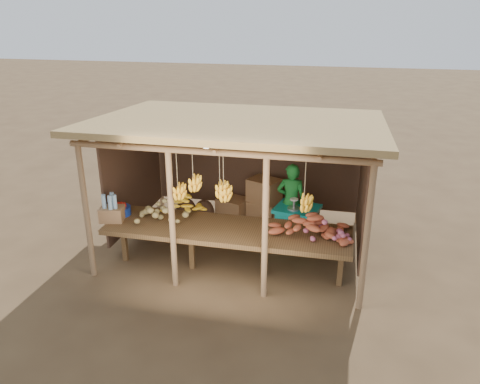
# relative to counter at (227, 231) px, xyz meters

# --- Properties ---
(ground) EXTENTS (60.00, 60.00, 0.00)m
(ground) POSITION_rel_counter_xyz_m (-0.00, 0.95, -0.74)
(ground) COLOR brown
(ground) RESTS_ON ground
(stall_structure) EXTENTS (4.70, 3.50, 2.43)m
(stall_structure) POSITION_rel_counter_xyz_m (0.04, 0.94, 1.18)
(stall_structure) COLOR #906C4A
(stall_structure) RESTS_ON ground
(counter) EXTENTS (3.90, 1.05, 0.80)m
(counter) POSITION_rel_counter_xyz_m (0.00, 0.00, 0.00)
(counter) COLOR brown
(counter) RESTS_ON ground
(potato_heap) EXTENTS (1.03, 0.70, 0.36)m
(potato_heap) POSITION_rel_counter_xyz_m (-1.07, 0.01, 0.24)
(potato_heap) COLOR #9A874F
(potato_heap) RESTS_ON counter
(sweet_potato_heap) EXTENTS (1.25, 0.92, 0.36)m
(sweet_potato_heap) POSITION_rel_counter_xyz_m (1.29, 0.06, 0.24)
(sweet_potato_heap) COLOR #AB4A2C
(sweet_potato_heap) RESTS_ON counter
(onion_heap) EXTENTS (0.98, 0.69, 0.36)m
(onion_heap) POSITION_rel_counter_xyz_m (1.53, 0.02, 0.24)
(onion_heap) COLOR #B1566F
(onion_heap) RESTS_ON counter
(banana_pile) EXTENTS (0.65, 0.42, 0.35)m
(banana_pile) POSITION_rel_counter_xyz_m (-0.89, 0.44, 0.24)
(banana_pile) COLOR yellow
(banana_pile) RESTS_ON counter
(tomato_basin) EXTENTS (0.39, 0.39, 0.20)m
(tomato_basin) POSITION_rel_counter_xyz_m (-1.90, 0.12, 0.14)
(tomato_basin) COLOR navy
(tomato_basin) RESTS_ON counter
(bottle_box) EXTENTS (0.42, 0.36, 0.47)m
(bottle_box) POSITION_rel_counter_xyz_m (-1.90, -0.13, 0.24)
(bottle_box) COLOR #956942
(bottle_box) RESTS_ON counter
(vendor) EXTENTS (0.54, 0.36, 1.46)m
(vendor) POSITION_rel_counter_xyz_m (0.85, 1.48, -0.01)
(vendor) COLOR #1A782B
(vendor) RESTS_ON ground
(tarp_crate) EXTENTS (0.88, 0.80, 0.91)m
(tarp_crate) POSITION_rel_counter_xyz_m (0.98, 1.31, -0.37)
(tarp_crate) COLOR brown
(tarp_crate) RESTS_ON ground
(carton_stack) EXTENTS (1.33, 0.64, 0.92)m
(carton_stack) POSITION_rel_counter_xyz_m (0.05, 1.99, -0.33)
(carton_stack) COLOR #956942
(carton_stack) RESTS_ON ground
(burlap_sacks) EXTENTS (0.80, 0.42, 0.56)m
(burlap_sacks) POSITION_rel_counter_xyz_m (-1.12, 1.79, -0.49)
(burlap_sacks) COLOR #4E3324
(burlap_sacks) RESTS_ON ground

